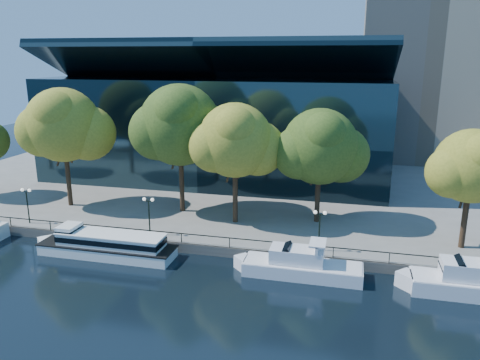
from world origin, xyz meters
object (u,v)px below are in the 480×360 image
(cruiser_far, at_px, (469,282))
(tree_1, at_px, (64,127))
(tree_2, at_px, (181,127))
(tree_5, at_px, (473,168))
(tree_3, at_px, (236,142))
(lamp_2, at_px, (320,221))
(cruiser_near, at_px, (297,264))
(tree_4, at_px, (321,148))
(lamp_0, at_px, (27,198))
(lamp_1, at_px, (149,207))
(tour_boat, at_px, (104,244))

(cruiser_far, distance_m, tree_1, 46.17)
(tree_2, bearing_deg, tree_5, -7.42)
(tree_3, bearing_deg, lamp_2, -31.18)
(cruiser_near, relative_size, tree_4, 0.92)
(cruiser_near, relative_size, lamp_0, 2.91)
(tree_5, bearing_deg, cruiser_far, -97.68)
(tree_2, height_order, tree_4, tree_2)
(lamp_1, bearing_deg, tree_3, 36.24)
(tour_boat, relative_size, tree_1, 1.03)
(tour_boat, xyz_separation_m, tree_5, (34.42, 7.96, 7.80))
(tour_boat, bearing_deg, tree_3, 41.13)
(tree_5, xyz_separation_m, lamp_0, (-45.80, -4.07, -5.03))
(lamp_1, relative_size, lamp_2, 1.00)
(tree_4, distance_m, lamp_1, 19.48)
(tree_1, height_order, tree_2, tree_2)
(tour_boat, relative_size, cruiser_near, 1.28)
(lamp_1, bearing_deg, tree_2, 84.27)
(cruiser_near, height_order, tree_3, tree_3)
(cruiser_near, distance_m, tree_1, 32.98)
(tree_3, relative_size, lamp_1, 3.32)
(cruiser_near, height_order, lamp_0, lamp_0)
(cruiser_near, relative_size, tree_3, 0.88)
(lamp_0, bearing_deg, lamp_2, 0.00)
(cruiser_far, relative_size, lamp_0, 2.82)
(cruiser_far, relative_size, lamp_1, 2.82)
(tree_1, bearing_deg, tree_3, -2.77)
(cruiser_far, height_order, tree_3, tree_3)
(tree_2, xyz_separation_m, lamp_2, (16.73, -8.03, -7.25))
(tree_2, height_order, lamp_0, tree_2)
(tree_2, xyz_separation_m, tree_3, (7.12, -2.22, -1.08))
(lamp_0, bearing_deg, tree_4, 14.51)
(tree_1, xyz_separation_m, tree_3, (21.61, -1.04, -0.76))
(cruiser_near, distance_m, tree_5, 18.91)
(tree_3, bearing_deg, cruiser_near, -49.98)
(tree_4, bearing_deg, lamp_1, -154.23)
(lamp_0, bearing_deg, tour_boat, -18.88)
(tour_boat, xyz_separation_m, tree_2, (3.99, 11.93, 10.01))
(tree_2, bearing_deg, lamp_1, -95.73)
(tree_2, relative_size, tree_4, 1.19)
(tree_5, height_order, lamp_2, tree_5)
(cruiser_far, relative_size, tree_3, 0.85)
(tour_boat, xyz_separation_m, tree_3, (11.11, 9.70, 8.93))
(tree_1, relative_size, lamp_0, 3.62)
(cruiser_far, relative_size, tree_1, 0.78)
(tree_5, bearing_deg, lamp_2, -163.46)
(tour_boat, distance_m, tree_5, 36.17)
(cruiser_near, height_order, lamp_2, lamp_2)
(cruiser_far, height_order, lamp_2, lamp_2)
(lamp_0, bearing_deg, lamp_1, 0.00)
(cruiser_far, bearing_deg, tree_2, 157.85)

